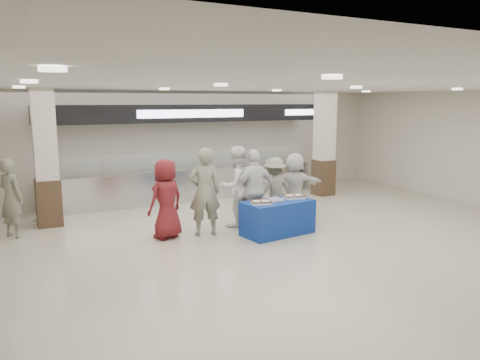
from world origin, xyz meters
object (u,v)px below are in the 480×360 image
civilian_maroon (166,199)px  chef_short (255,189)px  sheet_cake_left (261,202)px  chef_tall (236,187)px  display_table (278,218)px  sheet_cake_right (294,196)px  civilian_white (294,186)px  cupcake_tray (276,200)px  soldier_b (274,190)px  soldier_a (204,192)px  soldier_bg (11,198)px

civilian_maroon → chef_short: size_ratio=0.93×
sheet_cake_left → chef_tall: bearing=90.7°
display_table → sheet_cake_right: (0.47, 0.07, 0.42)m
display_table → civilian_white: size_ratio=0.94×
cupcake_tray → chef_short: size_ratio=0.21×
sheet_cake_right → chef_tall: bearing=135.2°
sheet_cake_right → chef_short: chef_short is taller
sheet_cake_left → cupcake_tray: (0.44, 0.12, -0.01)m
civilian_maroon → chef_tall: 1.76m
chef_short → civilian_white: bearing=-172.1°
chef_tall → sheet_cake_right: bearing=122.7°
sheet_cake_left → chef_short: chef_short is taller
cupcake_tray → soldier_b: size_ratio=0.25×
cupcake_tray → civilian_white: (1.19, 1.05, 0.04)m
chef_tall → soldier_b: 1.02m
display_table → sheet_cake_left: 0.65m
soldier_a → chef_tall: soldier_a is taller
chef_tall → civilian_maroon: bearing=-6.6°
civilian_maroon → chef_tall: (1.75, 0.18, 0.09)m
chef_short → soldier_a: bearing=-11.5°
soldier_bg → display_table: bearing=-152.4°
chef_tall → civilian_white: bearing=168.2°
civilian_maroon → soldier_a: (0.81, -0.17, 0.11)m
chef_tall → chef_short: chef_tall is taller
display_table → civilian_white: 1.63m
display_table → sheet_cake_right: sheet_cake_right is taller
sheet_cake_left → civilian_white: bearing=35.5°
sheet_cake_right → chef_short: 0.91m
display_table → cupcake_tray: size_ratio=3.95×
soldier_a → chef_tall: size_ratio=1.02×
soldier_a → chef_short: (1.22, -0.05, -0.05)m
soldier_bg → cupcake_tray: bearing=-152.4°
soldier_a → soldier_b: size_ratio=1.23×
civilian_maroon → cupcake_tray: bearing=138.2°
sheet_cake_right → soldier_bg: bearing=157.0°
display_table → soldier_bg: 5.75m
display_table → civilian_white: civilian_white is taller
display_table → soldier_bg: bearing=147.7°
display_table → civilian_white: bearing=35.9°
display_table → soldier_b: size_ratio=0.99×
soldier_b → civilian_maroon: bearing=0.6°
civilian_white → sheet_cake_left: bearing=51.0°
sheet_cake_left → soldier_a: size_ratio=0.24×
soldier_a → soldier_b: (1.95, 0.28, -0.18)m
civilian_maroon → soldier_bg: 3.33m
cupcake_tray → civilian_maroon: 2.37m
civilian_white → chef_tall: bearing=16.2°
display_table → sheet_cake_left: size_ratio=3.31×
sheet_cake_right → cupcake_tray: 0.52m
display_table → chef_tall: (-0.50, 1.04, 0.56)m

